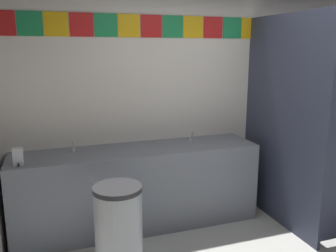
% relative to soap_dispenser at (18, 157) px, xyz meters
% --- Properties ---
extents(wall_back, '(4.35, 0.09, 2.85)m').
position_rel_soap_dispenser_xyz_m(wall_back, '(1.98, 0.51, 0.50)').
color(wall_back, silver).
rests_on(wall_back, ground_plane).
extents(vanity_counter, '(2.55, 0.59, 0.86)m').
position_rel_soap_dispenser_xyz_m(vanity_counter, '(1.13, 0.18, -0.50)').
color(vanity_counter, slate).
rests_on(vanity_counter, ground_plane).
extents(faucet_left, '(0.04, 0.10, 0.14)m').
position_rel_soap_dispenser_xyz_m(faucet_left, '(0.50, 0.27, -0.03)').
color(faucet_left, silver).
rests_on(faucet_left, vanity_counter).
extents(faucet_right, '(0.04, 0.10, 0.14)m').
position_rel_soap_dispenser_xyz_m(faucet_right, '(1.77, 0.27, -0.03)').
color(faucet_right, silver).
rests_on(faucet_right, vanity_counter).
extents(soap_dispenser, '(0.09, 0.09, 0.16)m').
position_rel_soap_dispenser_xyz_m(soap_dispenser, '(0.00, 0.00, 0.00)').
color(soap_dispenser, '#B7BABF').
rests_on(soap_dispenser, vanity_counter).
extents(stall_divider, '(0.92, 1.35, 2.22)m').
position_rel_soap_dispenser_xyz_m(stall_divider, '(2.78, -0.45, 0.18)').
color(stall_divider, '#33384C').
rests_on(stall_divider, ground_plane).
extents(toilet, '(0.39, 0.49, 0.74)m').
position_rel_soap_dispenser_xyz_m(toilet, '(3.25, 0.11, -0.63)').
color(toilet, white).
rests_on(toilet, ground_plane).
extents(trash_bin, '(0.41, 0.41, 0.78)m').
position_rel_soap_dispenser_xyz_m(trash_bin, '(0.77, -0.58, -0.55)').
color(trash_bin, '#999EA3').
rests_on(trash_bin, ground_plane).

